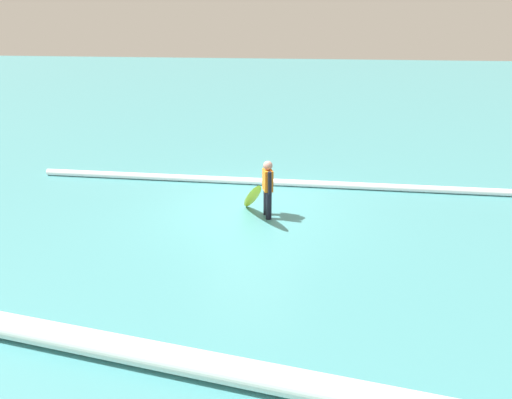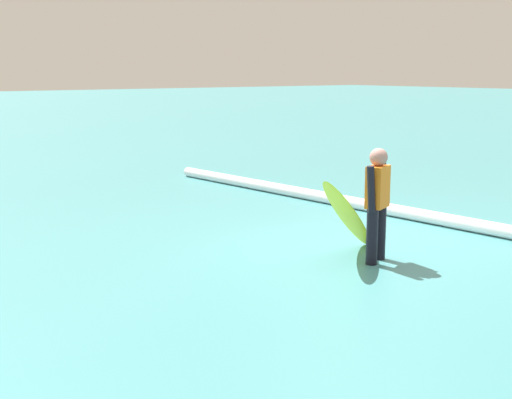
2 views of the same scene
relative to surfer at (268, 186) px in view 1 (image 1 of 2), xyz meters
The scene contains 5 objects.
ground_plane 0.99m from the surfer, 28.79° to the right, with size 144.88×144.88×0.00m, color teal.
surfer is the anchor object (origin of this frame).
surfboard 0.45m from the surfer, 22.42° to the left, with size 0.87×1.50×1.11m.
wave_crest_foreground 2.76m from the surfer, 115.77° to the right, with size 0.20×0.20×17.13m, color white.
wave_crest_midground 5.47m from the surfer, 99.29° to the left, with size 0.36×0.36×16.91m, color white.
Camera 1 is at (-2.20, 9.74, 4.15)m, focal length 30.04 mm.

